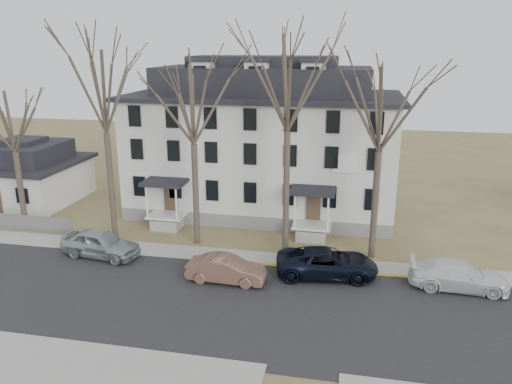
% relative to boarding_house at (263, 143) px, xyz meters
% --- Properties ---
extents(ground, '(120.00, 120.00, 0.00)m').
position_rel_boarding_house_xyz_m(ground, '(2.00, -17.95, -5.38)').
color(ground, olive).
rests_on(ground, ground).
extents(main_road, '(120.00, 10.00, 0.04)m').
position_rel_boarding_house_xyz_m(main_road, '(2.00, -15.95, -5.38)').
color(main_road, '#27272A').
rests_on(main_road, ground).
extents(far_sidewalk, '(120.00, 2.00, 0.08)m').
position_rel_boarding_house_xyz_m(far_sidewalk, '(2.00, -9.95, -5.38)').
color(far_sidewalk, '#A09F97').
rests_on(far_sidewalk, ground).
extents(near_sidewalk_left, '(20.00, 5.00, 0.08)m').
position_rel_boarding_house_xyz_m(near_sidewalk_left, '(-6.00, -22.95, -5.38)').
color(near_sidewalk_left, '#A09F97').
rests_on(near_sidewalk_left, ground).
extents(yellow_curb, '(14.00, 0.25, 0.06)m').
position_rel_boarding_house_xyz_m(yellow_curb, '(7.00, -10.85, -5.38)').
color(yellow_curb, gold).
rests_on(yellow_curb, ground).
extents(boarding_house, '(20.80, 12.36, 12.05)m').
position_rel_boarding_house_xyz_m(boarding_house, '(0.00, 0.00, 0.00)').
color(boarding_house, slate).
rests_on(boarding_house, ground).
extents(small_house, '(8.70, 8.70, 5.00)m').
position_rel_boarding_house_xyz_m(small_house, '(-20.00, -1.96, -3.13)').
color(small_house, silver).
rests_on(small_house, ground).
extents(tree_far_left, '(8.40, 8.40, 13.72)m').
position_rel_boarding_house_xyz_m(tree_far_left, '(-9.00, -8.15, 4.96)').
color(tree_far_left, '#473B31').
rests_on(tree_far_left, ground).
extents(tree_mid_left, '(7.80, 7.80, 12.74)m').
position_rel_boarding_house_xyz_m(tree_mid_left, '(-3.00, -8.15, 4.22)').
color(tree_mid_left, '#473B31').
rests_on(tree_mid_left, ground).
extents(tree_center, '(9.00, 9.00, 14.70)m').
position_rel_boarding_house_xyz_m(tree_center, '(3.00, -8.15, 5.71)').
color(tree_center, '#473B31').
rests_on(tree_center, ground).
extents(tree_mid_right, '(7.80, 7.80, 12.74)m').
position_rel_boarding_house_xyz_m(tree_mid_right, '(8.50, -8.15, 4.22)').
color(tree_mid_right, '#473B31').
rests_on(tree_mid_right, ground).
extents(tree_bungalow, '(6.60, 6.60, 10.78)m').
position_rel_boarding_house_xyz_m(tree_bungalow, '(-16.00, -8.15, 2.74)').
color(tree_bungalow, '#473B31').
rests_on(tree_bungalow, ground).
extents(car_silver, '(5.28, 2.71, 1.72)m').
position_rel_boarding_house_xyz_m(car_silver, '(-8.25, -11.55, -4.52)').
color(car_silver, '#9AA4AA').
rests_on(car_silver, ground).
extents(car_tan, '(4.49, 1.65, 1.47)m').
position_rel_boarding_house_xyz_m(car_tan, '(0.39, -13.34, -4.64)').
color(car_tan, brown).
rests_on(car_tan, ground).
extents(car_navy, '(6.11, 3.41, 1.62)m').
position_rel_boarding_house_xyz_m(car_navy, '(5.89, -11.53, -4.57)').
color(car_navy, black).
rests_on(car_navy, ground).
extents(car_white, '(5.30, 2.28, 1.52)m').
position_rel_boarding_house_xyz_m(car_white, '(13.04, -11.64, -4.62)').
color(car_white, white).
rests_on(car_white, ground).
extents(bicycle_left, '(2.00, 1.07, 1.00)m').
position_rel_boarding_house_xyz_m(bicycle_left, '(-5.95, -5.50, -4.88)').
color(bicycle_left, black).
rests_on(bicycle_left, ground).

